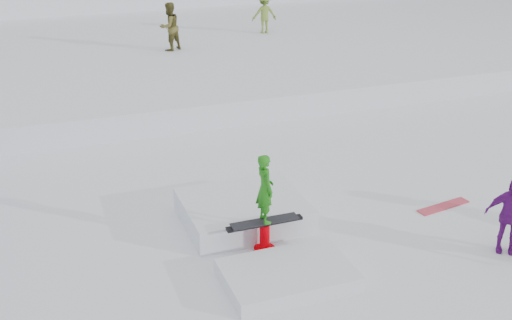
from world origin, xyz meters
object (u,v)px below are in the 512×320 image
object	(u,v)px
spectator_purple	(510,215)
walker_ygreen	(264,14)
walker_olive	(169,27)
jib_rail_feature	(255,224)

from	to	relation	value
spectator_purple	walker_ygreen	bearing A→B (deg)	120.33
walker_olive	walker_ygreen	world-z (taller)	walker_olive
walker_ygreen	jib_rail_feature	size ratio (longest dim) A/B	0.38
walker_olive	walker_ygreen	distance (m)	4.95
walker_olive	spectator_purple	world-z (taller)	walker_olive
walker_olive	jib_rail_feature	size ratio (longest dim) A/B	0.43
walker_olive	spectator_purple	xyz separation A→B (m)	(3.08, -15.93, -0.92)
walker_olive	spectator_purple	distance (m)	16.25
jib_rail_feature	walker_ygreen	bearing A→B (deg)	68.21
walker_ygreen	spectator_purple	bearing A→B (deg)	91.71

